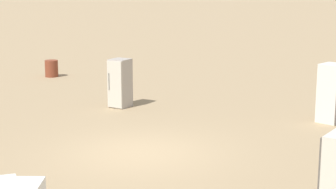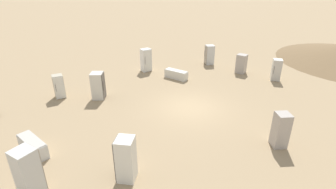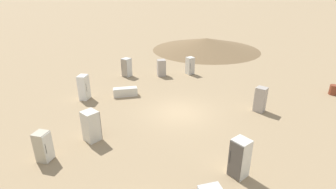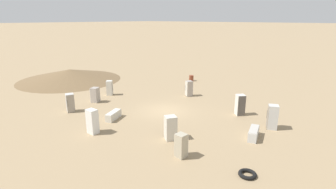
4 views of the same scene
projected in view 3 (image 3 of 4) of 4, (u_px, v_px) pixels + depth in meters
ground_plane at (179, 112)px, 17.95m from camera, size 1000.00×1000.00×0.00m
dirt_mound at (206, 44)px, 34.43m from camera, size 14.05×14.05×1.51m
discarded_fridge_0 at (190, 66)px, 25.16m from camera, size 0.92×0.92×1.66m
discarded_fridge_1 at (91, 126)px, 14.48m from camera, size 1.08×1.08×1.77m
discarded_fridge_2 at (240, 158)px, 11.72m from camera, size 1.01×1.01×1.89m
discarded_fridge_4 at (260, 99)px, 17.82m from camera, size 0.91×0.87×1.73m
discarded_fridge_5 at (84, 87)px, 19.63m from camera, size 0.69×0.82×1.89m
discarded_fridge_6 at (127, 67)px, 24.58m from camera, size 0.92×0.95×1.72m
discarded_fridge_7 at (125, 92)px, 20.42m from camera, size 1.94×1.26×0.67m
discarded_fridge_8 at (161, 68)px, 24.72m from camera, size 0.96×0.96×1.56m
discarded_fridge_9 at (43, 147)px, 12.83m from camera, size 0.69×0.69×1.57m
rusty_barrel at (333, 90)px, 20.67m from camera, size 0.61×0.61×0.78m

